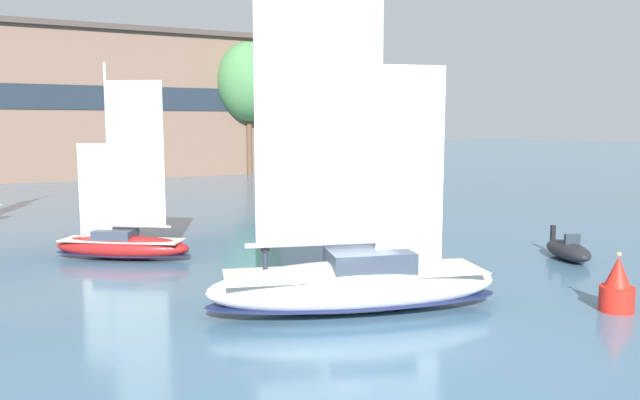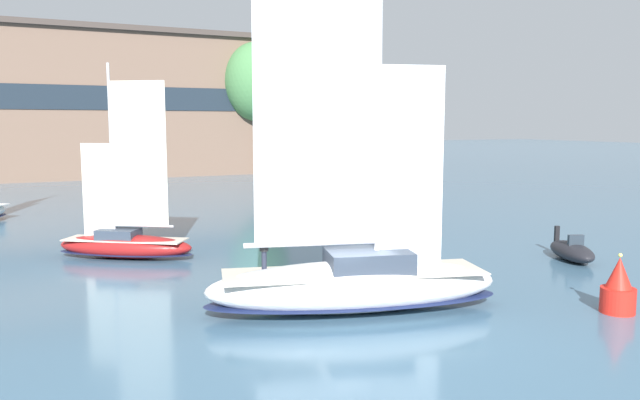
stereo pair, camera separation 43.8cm
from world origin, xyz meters
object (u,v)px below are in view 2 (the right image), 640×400
object	(u,v)px
sailboat_moored_outer_mooring	(125,242)
channel_buoy	(618,289)
tree_shore_left	(256,82)
sailboat_main	(354,280)
motor_tender	(572,251)
sailboat_moored_far_slip	(371,183)

from	to	relation	value
sailboat_moored_outer_mooring	channel_buoy	xyz separation A→B (m)	(15.49, -18.53, 0.07)
tree_shore_left	sailboat_moored_outer_mooring	bearing A→B (deg)	-117.60
sailboat_main	motor_tender	size ratio (longest dim) A/B	3.69
sailboat_main	sailboat_moored_far_slip	world-z (taller)	sailboat_main
sailboat_main	motor_tender	bearing A→B (deg)	10.66
sailboat_moored_far_slip	motor_tender	size ratio (longest dim) A/B	1.89
sailboat_moored_outer_mooring	channel_buoy	size ratio (longest dim) A/B	4.46
channel_buoy	sailboat_moored_outer_mooring	bearing A→B (deg)	129.89
tree_shore_left	motor_tender	world-z (taller)	tree_shore_left
sailboat_main	sailboat_moored_outer_mooring	distance (m)	15.29
tree_shore_left	sailboat_moored_far_slip	xyz separation A→B (m)	(5.11, -23.29, -12.47)
sailboat_moored_outer_mooring	channel_buoy	bearing A→B (deg)	-50.11
tree_shore_left	sailboat_main	xyz separation A→B (m)	(-19.46, -63.47, -11.80)
tree_shore_left	motor_tender	xyz separation A→B (m)	(-4.64, -60.69, -12.53)
sailboat_moored_far_slip	sailboat_moored_outer_mooring	distance (m)	40.73
motor_tender	channel_buoy	bearing A→B (deg)	-127.86
sailboat_main	channel_buoy	bearing A→B (deg)	-27.54
channel_buoy	motor_tender	bearing A→B (deg)	52.14
sailboat_moored_outer_mooring	tree_shore_left	bearing A→B (deg)	62.40
tree_shore_left	sailboat_moored_far_slip	bearing A→B (deg)	-77.62
sailboat_moored_far_slip	channel_buoy	bearing A→B (deg)	-109.13
sailboat_moored_outer_mooring	channel_buoy	distance (m)	24.15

